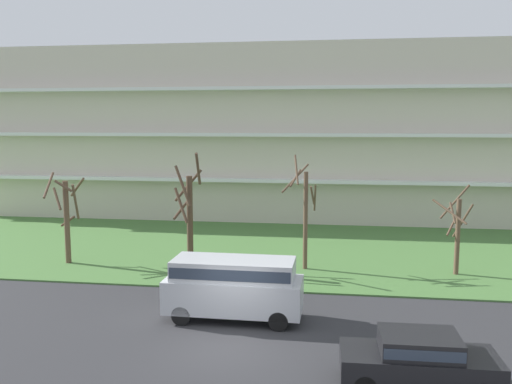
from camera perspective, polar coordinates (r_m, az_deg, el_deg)
The scene contains 9 objects.
ground at distance 18.94m, azimuth -2.99°, elevation -15.96°, with size 160.00×160.00×0.00m, color #2D2D30.
grass_lawn_strip at distance 32.12m, azimuth 1.87°, elevation -6.06°, with size 80.00×16.00×0.08m, color #477238.
apartment_building at distance 45.27m, azimuth 3.88°, elevation 6.23°, with size 53.43×13.09×13.24m.
tree_far_left at distance 30.14m, azimuth -19.41°, elevation -2.29°, with size 2.10×2.09×4.87m.
tree_left at distance 27.65m, azimuth -7.11°, elevation -2.28°, with size 1.51×1.77×6.03m.
tree_center at distance 27.36m, azimuth 5.17°, elevation -2.12°, with size 1.81×1.89×5.89m.
tree_right at distance 28.15m, azimuth 20.45°, elevation -3.80°, with size 2.04×2.11×4.46m.
sedan_black_near_left at distance 16.64m, azimuth 16.82°, elevation -16.42°, with size 4.43×1.88×1.57m.
van_silver_center_left at distance 20.81m, azimuth -2.37°, elevation -9.69°, with size 5.22×2.06×2.36m.
Camera 1 is at (3.41, -17.06, 7.49)m, focal length 37.83 mm.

